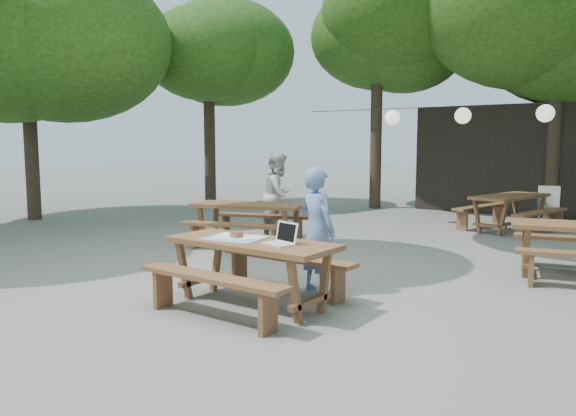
# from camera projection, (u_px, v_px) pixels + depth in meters

# --- Properties ---
(ground) EXTENTS (80.00, 80.00, 0.00)m
(ground) POSITION_uv_depth(u_px,v_px,m) (310.00, 290.00, 7.04)
(ground) COLOR #63635E
(ground) RESTS_ON ground
(pavilion) EXTENTS (6.00, 3.00, 2.80)m
(pavilion) POSITION_uv_depth(u_px,v_px,m) (544.00, 159.00, 15.00)
(pavilion) COLOR black
(pavilion) RESTS_ON ground
(main_picnic_table) EXTENTS (2.00, 1.58, 0.75)m
(main_picnic_table) POSITION_uv_depth(u_px,v_px,m) (251.00, 272.00, 6.34)
(main_picnic_table) COLOR brown
(main_picnic_table) RESTS_ON ground
(picnic_table_nw) EXTENTS (2.29, 2.08, 0.75)m
(picnic_table_nw) POSITION_uv_depth(u_px,v_px,m) (249.00, 224.00, 10.13)
(picnic_table_nw) COLOR brown
(picnic_table_nw) RESTS_ON ground
(picnic_table_far_e) EXTENTS (1.96, 2.20, 0.75)m
(picnic_table_far_e) POSITION_uv_depth(u_px,v_px,m) (510.00, 212.00, 11.77)
(picnic_table_far_e) COLOR brown
(picnic_table_far_e) RESTS_ON ground
(woman) EXTENTS (0.64, 0.51, 1.55)m
(woman) POSITION_uv_depth(u_px,v_px,m) (317.00, 230.00, 6.87)
(woman) COLOR #6A85C1
(woman) RESTS_ON ground
(second_person) EXTENTS (0.81, 0.94, 1.65)m
(second_person) POSITION_uv_depth(u_px,v_px,m) (279.00, 195.00, 10.90)
(second_person) COLOR silver
(second_person) RESTS_ON ground
(plastic_chair) EXTENTS (0.54, 0.54, 0.90)m
(plastic_chair) POSITION_uv_depth(u_px,v_px,m) (548.00, 216.00, 12.15)
(plastic_chair) COLOR silver
(plastic_chair) RESTS_ON ground
(laptop) EXTENTS (0.38, 0.33, 0.24)m
(laptop) POSITION_uv_depth(u_px,v_px,m) (282.00, 239.00, 6.05)
(laptop) COLOR white
(laptop) RESTS_ON main_picnic_table
(tabletop_clutter) EXTENTS (0.73, 0.65, 0.08)m
(tabletop_clutter) POSITION_uv_depth(u_px,v_px,m) (235.00, 237.00, 6.45)
(tabletop_clutter) COLOR #3462B2
(tabletop_clutter) RESTS_ON main_picnic_table
(paper_lanterns) EXTENTS (9.00, 0.34, 0.38)m
(paper_lanterns) POSITION_uv_depth(u_px,v_px,m) (464.00, 115.00, 11.68)
(paper_lanterns) COLOR black
(paper_lanterns) RESTS_ON ground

